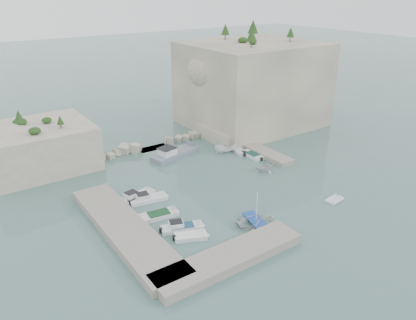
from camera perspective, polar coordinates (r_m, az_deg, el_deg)
ground at (r=58.93m, az=3.33°, el=-4.59°), size 400.00×400.00×0.00m
cliff_east at (r=86.57m, az=6.25°, el=10.53°), size 26.00×22.00×17.00m
cliff_terrace at (r=78.78m, az=2.83°, el=3.84°), size 8.00×10.00×2.50m
outcrop_west at (r=71.15m, az=-22.54°, el=1.74°), size 16.00×14.00×7.00m
quay_west at (r=50.52m, az=-11.59°, el=-9.56°), size 5.00×24.00×1.10m
quay_south at (r=45.09m, az=2.99°, el=-13.56°), size 18.00×4.00×1.10m
ledge_east at (r=73.62m, az=6.89°, el=1.54°), size 3.00×16.00×0.80m
breakwater at (r=75.16m, az=-7.59°, el=2.22°), size 28.00×3.00×1.40m
motorboat_a at (r=58.21m, az=-10.01°, el=-5.32°), size 6.35×3.04×1.40m
motorboat_b at (r=57.31m, az=-8.38°, el=-5.69°), size 5.93×2.81×1.40m
motorboat_c at (r=53.41m, az=-6.92°, el=-7.94°), size 5.72×2.72×0.70m
motorboat_d at (r=50.60m, az=-3.63°, el=-9.75°), size 5.87×3.47×1.40m
motorboat_e at (r=49.03m, az=-2.45°, el=-10.93°), size 4.53×3.23×0.70m
rowboat at (r=51.96m, az=6.75°, el=-8.91°), size 5.71×4.59×1.05m
inflatable_dinghy at (r=59.28m, az=17.28°, el=-5.53°), size 3.01×1.73×0.44m
tender_east_a at (r=66.19m, az=7.99°, el=-1.50°), size 3.71×3.32×1.76m
tender_east_b at (r=71.24m, az=6.26°, el=0.46°), size 1.77×4.88×0.70m
tender_east_c at (r=73.26m, az=4.23°, el=1.20°), size 2.54×5.27×0.70m
tender_east_d at (r=72.98m, az=2.73°, el=1.15°), size 5.37×2.53×2.00m
work_boat at (r=71.38m, az=-4.67°, el=0.57°), size 10.41×5.21×2.20m
rowboat_mast at (r=50.61m, az=6.89°, el=-6.40°), size 0.10×0.10×4.20m
vegetation at (r=82.80m, az=3.04°, el=16.67°), size 53.48×13.88×13.40m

